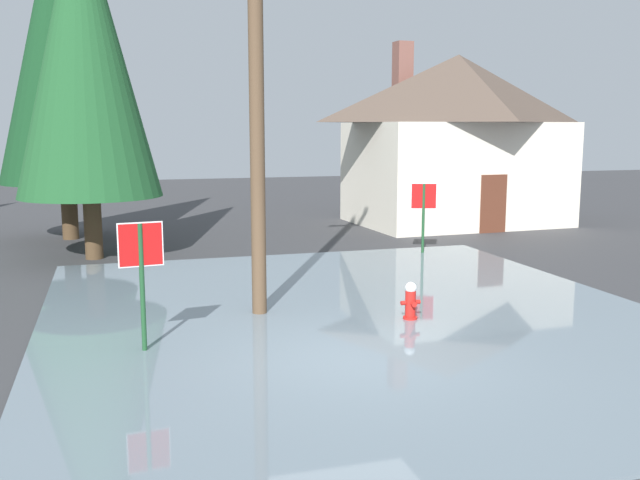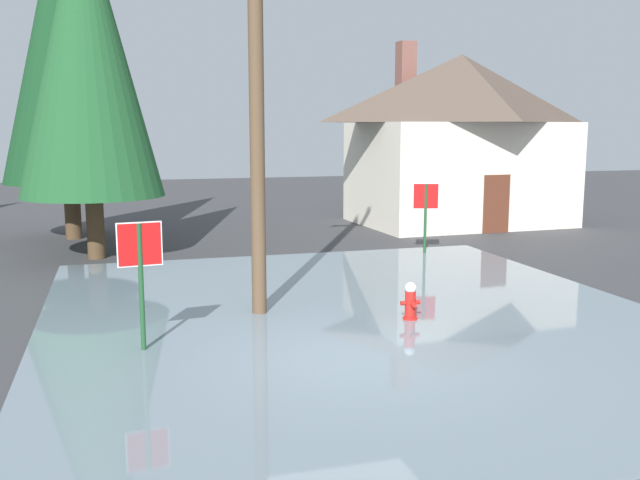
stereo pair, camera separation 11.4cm
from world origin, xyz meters
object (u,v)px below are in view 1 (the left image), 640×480
(pine_tree_short_left, at_px, (84,49))
(utility_pole, at_px, (256,39))
(fire_hydrant, at_px, (411,302))
(stop_sign_far, at_px, (424,204))
(house, at_px, (456,137))
(pine_tree_tall_left, at_px, (60,49))
(stop_sign_near, at_px, (141,261))

(pine_tree_short_left, bearing_deg, utility_pole, -65.94)
(fire_hydrant, height_order, stop_sign_far, stop_sign_far)
(house, bearing_deg, pine_tree_tall_left, 179.58)
(fire_hydrant, relative_size, pine_tree_short_left, 0.08)
(house, height_order, pine_tree_tall_left, pine_tree_tall_left)
(fire_hydrant, xyz_separation_m, pine_tree_tall_left, (-6.61, 12.25, 5.65))
(stop_sign_near, xyz_separation_m, house, (12.00, 12.65, 1.72))
(utility_pole, distance_m, stop_sign_far, 8.63)
(fire_hydrant, height_order, pine_tree_tall_left, pine_tree_tall_left)
(stop_sign_near, relative_size, pine_tree_short_left, 0.22)
(stop_sign_near, height_order, stop_sign_far, stop_sign_near)
(stop_sign_near, distance_m, fire_hydrant, 5.02)
(house, height_order, pine_tree_short_left, pine_tree_short_left)
(stop_sign_far, bearing_deg, house, 55.55)
(stop_sign_far, height_order, pine_tree_short_left, pine_tree_short_left)
(stop_sign_near, height_order, pine_tree_short_left, pine_tree_short_left)
(stop_sign_far, xyz_separation_m, pine_tree_tall_left, (-9.81, 5.84, 4.57))
(stop_sign_near, relative_size, fire_hydrant, 2.82)
(utility_pole, relative_size, pine_tree_short_left, 1.04)
(stop_sign_near, distance_m, pine_tree_tall_left, 13.64)
(utility_pole, height_order, house, utility_pole)
(house, relative_size, pine_tree_tall_left, 0.79)
(stop_sign_near, distance_m, stop_sign_far, 10.62)
(stop_sign_near, height_order, pine_tree_tall_left, pine_tree_tall_left)
(house, bearing_deg, stop_sign_near, -133.49)
(fire_hydrant, bearing_deg, stop_sign_near, -174.05)
(utility_pole, distance_m, house, 14.76)
(pine_tree_tall_left, xyz_separation_m, pine_tree_short_left, (0.80, -3.87, -0.38))
(fire_hydrant, bearing_deg, house, 59.56)
(fire_hydrant, xyz_separation_m, house, (7.14, 12.15, 2.86))
(stop_sign_near, height_order, house, house)
(fire_hydrant, distance_m, utility_pole, 5.61)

